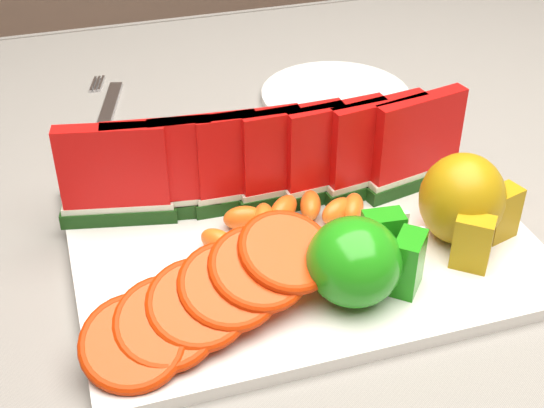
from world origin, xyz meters
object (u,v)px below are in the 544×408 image
object	(u,v)px
platter	(300,240)
pear_cluster	(465,202)
fork	(105,113)
apple_cluster	(361,260)
side_plate	(335,96)

from	to	relation	value
platter	pear_cluster	world-z (taller)	pear_cluster
pear_cluster	fork	xyz separation A→B (m)	(-0.27, 0.35, -0.05)
apple_cluster	pear_cluster	distance (m)	0.12
platter	apple_cluster	distance (m)	0.10
apple_cluster	pear_cluster	size ratio (longest dim) A/B	1.09
apple_cluster	pear_cluster	world-z (taller)	pear_cluster
platter	side_plate	bearing A→B (deg)	62.49
apple_cluster	platter	bearing A→B (deg)	103.68
pear_cluster	apple_cluster	bearing A→B (deg)	-160.73
platter	apple_cluster	world-z (taller)	apple_cluster
pear_cluster	fork	distance (m)	0.44
fork	apple_cluster	bearing A→B (deg)	-68.03
side_plate	pear_cluster	bearing A→B (deg)	-90.35
apple_cluster	pear_cluster	xyz separation A→B (m)	(0.11, 0.04, 0.01)
platter	apple_cluster	size ratio (longest dim) A/B	3.50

